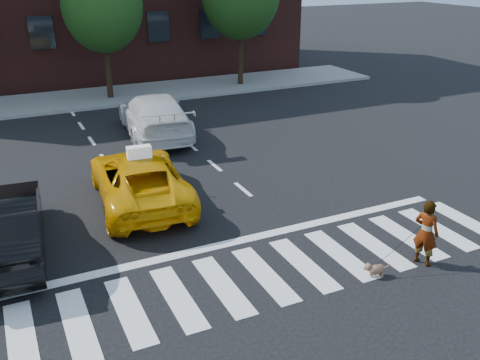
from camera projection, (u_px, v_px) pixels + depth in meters
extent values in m
plane|color=black|center=(265.00, 275.00, 11.69)|extent=(120.00, 120.00, 0.00)
cube|color=silver|center=(265.00, 274.00, 11.68)|extent=(13.00, 2.40, 0.01)
cube|color=silver|center=(234.00, 242.00, 13.02)|extent=(12.00, 0.30, 0.01)
cube|color=slate|center=(98.00, 97.00, 26.25)|extent=(30.00, 4.00, 0.15)
cylinder|color=black|center=(108.00, 64.00, 25.38)|extent=(0.28, 0.28, 3.55)
ellipsoid|color=black|center=(102.00, 6.00, 24.37)|extent=(3.69, 3.69, 4.25)
cylinder|color=black|center=(240.00, 50.00, 28.10)|extent=(0.28, 0.28, 3.85)
imported|color=#E09704|center=(139.00, 179.00, 14.93)|extent=(2.77, 5.23, 1.40)
imported|color=black|center=(3.00, 224.00, 12.23)|extent=(2.03, 4.83, 1.55)
imported|color=silver|center=(154.00, 115.00, 20.60)|extent=(2.87, 5.78, 1.61)
imported|color=#999999|center=(426.00, 233.00, 11.84)|extent=(0.56, 0.67, 1.56)
ellipsoid|color=#93684B|center=(377.00, 269.00, 11.56)|extent=(0.45, 0.36, 0.22)
sphere|color=#93684B|center=(368.00, 267.00, 11.54)|extent=(0.22, 0.22, 0.17)
sphere|color=#93684B|center=(365.00, 268.00, 11.55)|extent=(0.10, 0.10, 0.08)
cylinder|color=#93684B|center=(386.00, 267.00, 11.54)|extent=(0.12, 0.08, 0.10)
sphere|color=#93684B|center=(368.00, 264.00, 11.57)|extent=(0.08, 0.08, 0.06)
sphere|color=#93684B|center=(369.00, 267.00, 11.47)|extent=(0.08, 0.08, 0.06)
cylinder|color=#93684B|center=(372.00, 275.00, 11.56)|extent=(0.06, 0.06, 0.11)
cylinder|color=#93684B|center=(371.00, 273.00, 11.65)|extent=(0.06, 0.06, 0.11)
cylinder|color=#93684B|center=(382.00, 275.00, 11.56)|extent=(0.06, 0.06, 0.11)
cylinder|color=#93684B|center=(381.00, 273.00, 11.65)|extent=(0.06, 0.06, 0.11)
cube|color=white|center=(139.00, 152.00, 14.43)|extent=(0.67, 0.34, 0.32)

